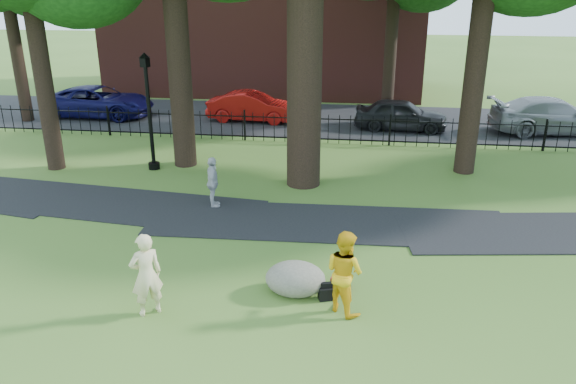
# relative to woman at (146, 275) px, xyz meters

# --- Properties ---
(ground) EXTENTS (120.00, 120.00, 0.00)m
(ground) POSITION_rel_woman_xyz_m (2.32, 1.05, -0.89)
(ground) COLOR #3D6222
(ground) RESTS_ON ground
(footpath) EXTENTS (36.07, 3.85, 0.03)m
(footpath) POSITION_rel_woman_xyz_m (3.32, 4.95, -0.89)
(footpath) COLOR black
(footpath) RESTS_ON ground
(street) EXTENTS (80.00, 7.00, 0.02)m
(street) POSITION_rel_woman_xyz_m (2.32, 17.05, -0.89)
(street) COLOR black
(street) RESTS_ON ground
(iron_fence) EXTENTS (44.00, 0.04, 1.20)m
(iron_fence) POSITION_rel_woman_xyz_m (2.32, 13.05, -0.29)
(iron_fence) COLOR black
(iron_fence) RESTS_ON ground
(woman) EXTENTS (0.78, 0.73, 1.79)m
(woman) POSITION_rel_woman_xyz_m (0.00, 0.00, 0.00)
(woman) COLOR beige
(woman) RESTS_ON ground
(man) EXTENTS (1.10, 1.08, 1.78)m
(man) POSITION_rel_woman_xyz_m (3.93, 0.64, -0.00)
(man) COLOR #EAB013
(man) RESTS_ON ground
(pedestrian) EXTENTS (0.59, 0.97, 1.55)m
(pedestrian) POSITION_rel_woman_xyz_m (-0.13, 5.72, -0.12)
(pedestrian) COLOR #B8B7BD
(pedestrian) RESTS_ON ground
(boulder) EXTENTS (1.46, 1.19, 0.77)m
(boulder) POSITION_rel_woman_xyz_m (2.86, 1.21, -0.51)
(boulder) COLOR #646153
(boulder) RESTS_ON ground
(lamppost) EXTENTS (0.41, 0.41, 4.10)m
(lamppost) POSITION_rel_woman_xyz_m (-3.16, 8.93, 1.12)
(lamppost) COLOR black
(lamppost) RESTS_ON ground
(backpack) EXTENTS (0.42, 0.33, 0.28)m
(backpack) POSITION_rel_woman_xyz_m (3.58, 1.02, -0.75)
(backpack) COLOR black
(backpack) RESTS_ON ground
(red_bag) EXTENTS (0.42, 0.31, 0.26)m
(red_bag) POSITION_rel_woman_xyz_m (3.82, 1.52, -0.76)
(red_bag) COLOR maroon
(red_bag) RESTS_ON ground
(red_sedan) EXTENTS (4.29, 1.73, 1.39)m
(red_sedan) POSITION_rel_woman_xyz_m (-0.99, 16.38, -0.20)
(red_sedan) COLOR #9E0F0C
(red_sedan) RESTS_ON ground
(navy_van) EXTENTS (5.38, 2.59, 1.48)m
(navy_van) POSITION_rel_woman_xyz_m (-8.65, 16.33, -0.15)
(navy_van) COLOR #0E0D44
(navy_van) RESTS_ON ground
(grey_car) EXTENTS (4.19, 1.94, 1.39)m
(grey_car) POSITION_rel_woman_xyz_m (5.90, 15.66, -0.20)
(grey_car) COLOR black
(grey_car) RESTS_ON ground
(silver_car) EXTENTS (5.58, 2.81, 1.55)m
(silver_car) POSITION_rel_woman_xyz_m (12.44, 15.93, -0.12)
(silver_car) COLOR gray
(silver_car) RESTS_ON ground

